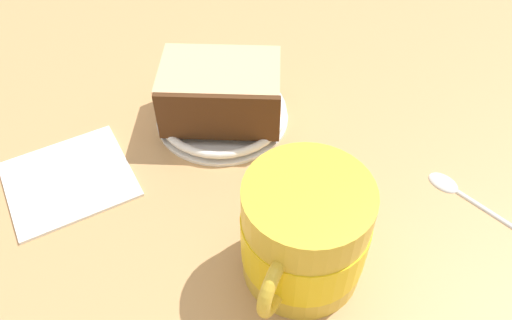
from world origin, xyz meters
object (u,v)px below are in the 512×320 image
Objects in this scene: small_plate at (222,113)px; folded_napkin at (69,176)px; cake_slice at (221,93)px; teaspoon at (467,195)px; tea_mug at (304,234)px.

folded_napkin is at bearing -70.53° from small_plate.
teaspoon is (14.61, 20.49, -3.35)cm from cake_slice.
small_plate is 1.03× the size of cake_slice.
cake_slice is at bearing -13.22° from small_plate.
small_plate is at bearing -169.19° from tea_mug.
small_plate is 19.80cm from tea_mug.
teaspoon is 37.17cm from folded_napkin.
teaspoon is 1.08× the size of folded_napkin.
folded_napkin is (-9.38, -35.97, -0.05)cm from teaspoon.
cake_slice is at bearing -168.86° from tea_mug.
small_plate is at bearing 109.47° from folded_napkin.
tea_mug is at bearing -76.04° from teaspoon.
folded_napkin is (5.50, -15.54, -0.47)cm from small_plate.
teaspoon is (-4.17, 16.79, -4.39)cm from tea_mug.
folded_napkin is at bearing -125.25° from tea_mug.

